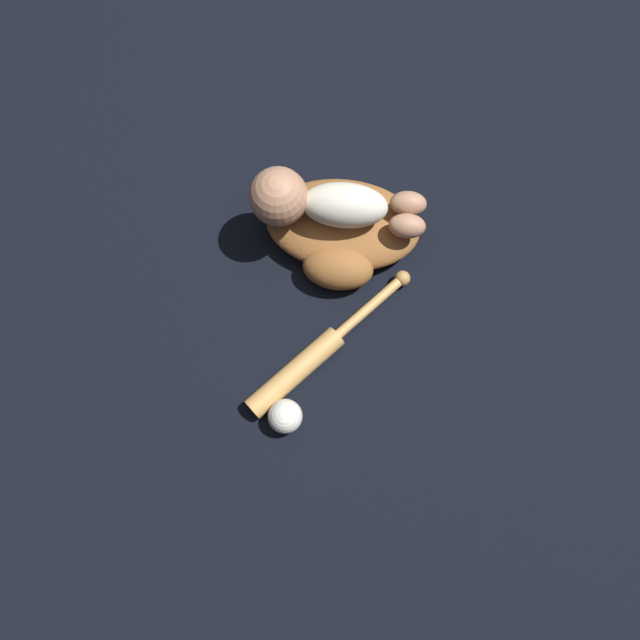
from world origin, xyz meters
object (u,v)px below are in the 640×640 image
(baseball_bat, at_px, (312,357))
(baseball_glove, at_px, (342,232))
(baby_figure, at_px, (320,202))
(baseball, at_px, (285,416))

(baseball_bat, bearing_deg, baseball_glove, -102.38)
(baby_figure, relative_size, baseball_bat, 1.07)
(baseball_glove, xyz_separation_m, baby_figure, (0.05, -0.02, 0.09))
(baseball_bat, bearing_deg, baseball, 67.47)
(baseball, bearing_deg, baby_figure, -98.65)
(baby_figure, relative_size, baseball, 5.26)
(baseball_bat, relative_size, baseball, 4.93)
(baseball_bat, bearing_deg, baby_figure, -92.41)
(baseball, bearing_deg, baseball_glove, -105.65)
(baseball_glove, height_order, baseball_bat, baseball_glove)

